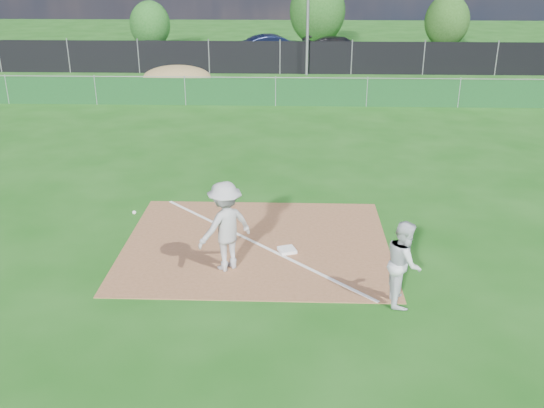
{
  "coord_description": "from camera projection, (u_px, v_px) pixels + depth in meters",
  "views": [
    {
      "loc": [
        0.81,
        -11.48,
        6.09
      ],
      "look_at": [
        0.36,
        1.0,
        1.0
      ],
      "focal_mm": 40.0,
      "sensor_mm": 36.0,
      "label": 1
    }
  ],
  "objects": [
    {
      "name": "car_mid",
      "position": [
        276.0,
        48.0,
        38.42
      ],
      "size": [
        5.03,
        2.7,
        1.58
      ],
      "primitive_type": "imported",
      "rotation": [
        0.0,
        0.0,
        1.8
      ],
      "color": "black",
      "rests_on": "parking_lot"
    },
    {
      "name": "ground",
      "position": [
        271.0,
        137.0,
        22.21
      ],
      "size": [
        90.0,
        90.0,
        0.0
      ],
      "primitive_type": "plane",
      "color": "#154F11",
      "rests_on": "ground"
    },
    {
      "name": "foul_line",
      "position": [
        256.0,
        243.0,
        13.87
      ],
      "size": [
        5.01,
        5.01,
        0.01
      ],
      "primitive_type": "cube",
      "rotation": [
        0.0,
        0.0,
        0.79
      ],
      "color": "white",
      "rests_on": "infield_dirt"
    },
    {
      "name": "tree_mid",
      "position": [
        317.0,
        12.0,
        43.98
      ],
      "size": [
        4.04,
        4.04,
        4.79
      ],
      "color": "#382316",
      "rests_on": "ground"
    },
    {
      "name": "black_fence",
      "position": [
        280.0,
        58.0,
        33.9
      ],
      "size": [
        46.0,
        0.04,
        1.8
      ],
      "primitive_type": "cube",
      "color": "black",
      "rests_on": "ground"
    },
    {
      "name": "dirt_mound",
      "position": [
        177.0,
        77.0,
        30.02
      ],
      "size": [
        3.38,
        2.6,
        1.17
      ],
      "primitive_type": "ellipsoid",
      "color": "olive",
      "rests_on": "ground"
    },
    {
      "name": "green_fence",
      "position": [
        276.0,
        92.0,
        26.61
      ],
      "size": [
        44.0,
        0.05,
        1.2
      ],
      "primitive_type": "cube",
      "color": "#103D19",
      "rests_on": "ground"
    },
    {
      "name": "infield_dirt",
      "position": [
        256.0,
        244.0,
        13.88
      ],
      "size": [
        6.0,
        5.0,
        0.02
      ],
      "primitive_type": "cube",
      "color": "brown",
      "rests_on": "ground"
    },
    {
      "name": "light_pole",
      "position": [
        308.0,
        0.0,
        32.4
      ],
      "size": [
        0.16,
        0.16,
        8.0
      ],
      "primitive_type": "cylinder",
      "color": "slate",
      "rests_on": "ground"
    },
    {
      "name": "play_at_first",
      "position": [
        225.0,
        226.0,
        12.43
      ],
      "size": [
        2.65,
        1.34,
        1.92
      ],
      "color": "#BABABC",
      "rests_on": "infield_dirt"
    },
    {
      "name": "tree_right",
      "position": [
        447.0,
        21.0,
        43.0
      ],
      "size": [
        3.14,
        3.14,
        3.73
      ],
      "color": "#382316",
      "rests_on": "ground"
    },
    {
      "name": "runner",
      "position": [
        404.0,
        263.0,
        11.25
      ],
      "size": [
        0.65,
        0.82,
        1.66
      ],
      "primitive_type": "imported",
      "rotation": [
        0.0,
        0.0,
        1.55
      ],
      "color": "silver",
      "rests_on": "ground"
    },
    {
      "name": "parking_lot",
      "position": [
        282.0,
        60.0,
        38.87
      ],
      "size": [
        46.0,
        9.0,
        0.01
      ],
      "primitive_type": "cube",
      "color": "black",
      "rests_on": "ground"
    },
    {
      "name": "first_base",
      "position": [
        287.0,
        250.0,
        13.47
      ],
      "size": [
        0.46,
        0.46,
        0.07
      ],
      "primitive_type": "cube",
      "rotation": [
        0.0,
        0.0,
        0.36
      ],
      "color": "white",
      "rests_on": "infield_dirt"
    },
    {
      "name": "car_right",
      "position": [
        341.0,
        48.0,
        38.94
      ],
      "size": [
        5.07,
        2.9,
        1.38
      ],
      "primitive_type": "imported",
      "rotation": [
        0.0,
        0.0,
        1.36
      ],
      "color": "black",
      "rests_on": "parking_lot"
    },
    {
      "name": "tree_left",
      "position": [
        150.0,
        25.0,
        42.63
      ],
      "size": [
        2.83,
        2.83,
        3.35
      ],
      "color": "#382316",
      "rests_on": "ground"
    },
    {
      "name": "car_left",
      "position": [
        157.0,
        50.0,
        37.95
      ],
      "size": [
        4.32,
        2.43,
        1.39
      ],
      "primitive_type": "imported",
      "rotation": [
        0.0,
        0.0,
        1.37
      ],
      "color": "#9FA2A7",
      "rests_on": "parking_lot"
    }
  ]
}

